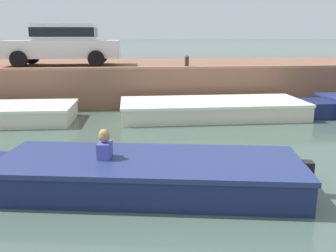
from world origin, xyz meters
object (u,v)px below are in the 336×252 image
(boat_moored_central_cream, at_px, (221,109))
(motorboat_passing, at_px, (135,174))
(mooring_bollard_mid, at_px, (187,61))
(car_left_inner_white, at_px, (63,43))

(boat_moored_central_cream, xyz_separation_m, motorboat_passing, (-2.81, -5.42, 0.02))
(motorboat_passing, bearing_deg, mooring_bollard_mid, 74.49)
(boat_moored_central_cream, relative_size, motorboat_passing, 1.12)
(motorboat_passing, xyz_separation_m, mooring_bollard_mid, (2.00, 7.20, 1.33))
(boat_moored_central_cream, xyz_separation_m, mooring_bollard_mid, (-0.81, 1.78, 1.34))
(motorboat_passing, bearing_deg, boat_moored_central_cream, 62.58)
(motorboat_passing, relative_size, mooring_bollard_mid, 13.58)
(boat_moored_central_cream, bearing_deg, car_left_inner_white, 145.99)
(boat_moored_central_cream, distance_m, car_left_inner_white, 6.66)
(boat_moored_central_cream, bearing_deg, motorboat_passing, -117.42)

